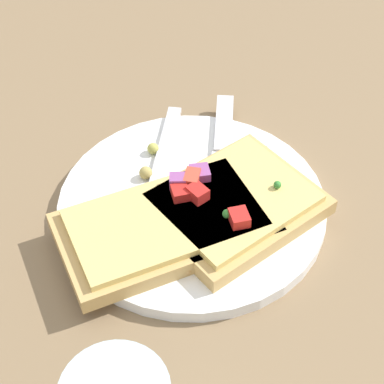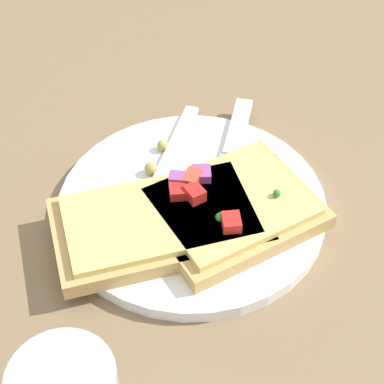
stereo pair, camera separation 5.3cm
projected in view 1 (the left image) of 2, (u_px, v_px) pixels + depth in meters
ground_plane at (192, 210)px, 0.56m from camera, size 4.00×4.00×0.00m
plate at (192, 205)px, 0.55m from camera, size 0.23×0.23×0.01m
fork at (153, 196)px, 0.55m from camera, size 0.10×0.20×0.01m
knife at (222, 159)px, 0.58m from camera, size 0.09×0.21×0.01m
pizza_slice_main at (166, 225)px, 0.51m from camera, size 0.18×0.12×0.03m
pizza_slice_corner at (233, 203)px, 0.53m from camera, size 0.16×0.15×0.03m
crumb_scatter at (170, 186)px, 0.55m from camera, size 0.12×0.15×0.01m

